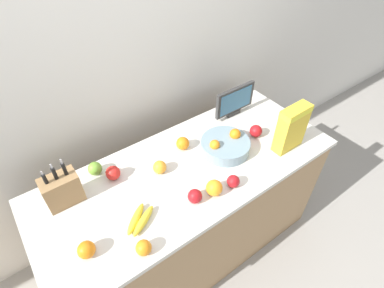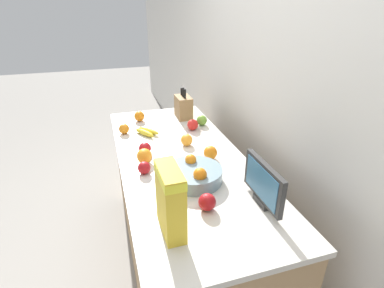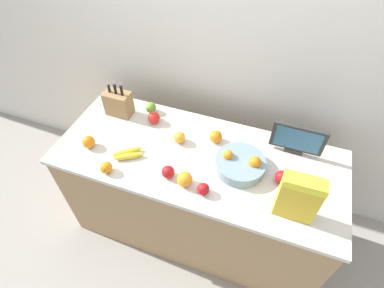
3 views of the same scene
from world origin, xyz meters
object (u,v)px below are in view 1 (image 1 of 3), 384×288
Objects in this scene: apple_leftmost at (95,169)px; orange_front_left at (215,188)px; apple_near_bananas at (256,131)px; orange_front_right at (160,167)px; apple_rightmost at (233,181)px; orange_near_bowl at (86,250)px; orange_mid_right at (144,248)px; knife_block at (62,189)px; fruit_bowl at (225,145)px; cereal_box at (292,127)px; apple_middle at (113,173)px; small_monitor at (235,101)px; banana_bunch at (140,220)px; orange_front_center at (183,143)px; apple_by_knife_block at (195,196)px.

orange_front_left reaches higher than apple_leftmost.
apple_near_bananas is 0.67m from orange_front_right.
apple_rightmost is 0.79m from orange_near_bowl.
apple_leftmost is at bearing 88.65° from orange_mid_right.
orange_near_bowl is at bearing 174.46° from orange_front_left.
knife_block is at bearing -156.35° from apple_leftmost.
fruit_bowl is 3.73× the size of orange_near_bowl.
cereal_box is 3.77× the size of apple_leftmost.
orange_front_left reaches higher than apple_rightmost.
apple_middle is 1.15× the size of apple_rightmost.
apple_rightmost is at bearing 5.17° from orange_mid_right.
small_monitor is 0.94m from apple_middle.
knife_block is at bearing 166.74° from orange_front_right.
apple_middle is (0.02, 0.34, 0.02)m from banana_bunch.
orange_front_left is at bearing -99.17° from orange_front_center.
apple_middle reaches higher than orange_mid_right.
cereal_box is at bearing -65.62° from apple_near_bananas.
orange_front_center is at bearing 144.45° from cereal_box.
apple_middle reaches higher than banana_bunch.
apple_near_bananas is at bearing 29.64° from apple_rightmost.
knife_block is 3.60× the size of orange_front_right.
cereal_box is 1.06m from apple_middle.
orange_front_center is (0.45, -0.03, 0.00)m from apple_middle.
apple_near_bananas is 1.03× the size of apple_leftmost.
fruit_bowl is 3.66× the size of orange_front_center.
apple_rightmost is at bearing -10.54° from banana_bunch.
orange_front_right is at bearing 41.42° from banana_bunch.
banana_bunch is 2.73× the size of orange_mid_right.
orange_mid_right is at bearing -158.23° from fruit_bowl.
knife_block is at bearing 110.82° from orange_mid_right.
orange_front_right is at bearing 158.42° from cereal_box.
apple_rightmost is 0.97× the size of orange_mid_right.
orange_front_right is (-0.70, -0.16, -0.08)m from small_monitor.
knife_block is at bearing 143.63° from apple_by_knife_block.
apple_leftmost is at bearing 126.13° from apple_middle.
small_monitor is 0.44m from cereal_box.
apple_by_knife_block is 0.23m from apple_rightmost.
orange_front_left is (-0.59, -0.02, -0.12)m from cereal_box.
orange_mid_right is at bearing -164.14° from apple_near_bananas.
small_monitor reaches higher than apple_by_knife_block.
orange_front_center is 0.80m from orange_near_bowl.
orange_front_left is at bearing -9.95° from apple_by_knife_block.
apple_middle is 0.57m from orange_front_left.
orange_front_left is at bearing -158.09° from apple_near_bananas.
orange_front_left is (-0.55, -0.46, -0.07)m from small_monitor.
knife_block is at bearing 125.84° from banana_bunch.
apple_near_bananas is 1.04× the size of orange_front_right.
orange_front_left reaches higher than apple_near_bananas.
apple_middle is at bearing 50.08° from orange_near_bowl.
orange_front_left is (0.41, -0.08, 0.03)m from banana_bunch.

